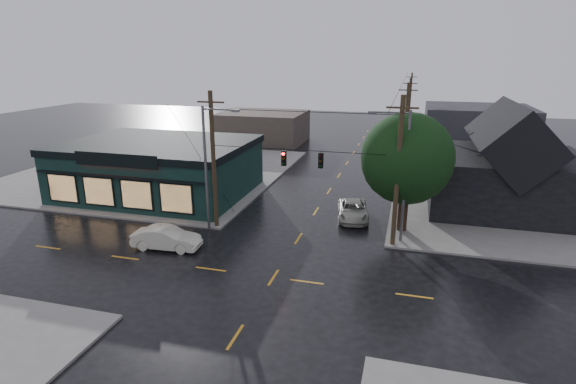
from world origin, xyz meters
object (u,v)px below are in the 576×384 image
(corner_tree, at_px, (407,159))
(utility_pole_nw, at_px, (217,227))
(sedan_cream, at_px, (166,238))
(suv_silver, at_px, (353,210))
(utility_pole_ne, at_px, (392,246))

(corner_tree, distance_m, utility_pole_nw, 14.85)
(sedan_cream, relative_size, suv_silver, 0.92)
(sedan_cream, bearing_deg, suv_silver, -55.80)
(utility_pole_nw, distance_m, sedan_cream, 4.83)
(corner_tree, relative_size, sedan_cream, 1.89)
(suv_silver, bearing_deg, sedan_cream, -151.27)
(utility_pole_ne, bearing_deg, sedan_cream, -162.95)
(corner_tree, distance_m, sedan_cream, 17.44)
(utility_pole_nw, relative_size, utility_pole_ne, 1.00)
(suv_silver, bearing_deg, utility_pole_ne, -63.89)
(utility_pole_nw, height_order, suv_silver, utility_pole_nw)
(corner_tree, distance_m, utility_pole_ne, 6.20)
(corner_tree, bearing_deg, sedan_cream, -154.25)
(corner_tree, distance_m, suv_silver, 6.39)
(corner_tree, xyz_separation_m, suv_silver, (-3.82, 1.75, -4.81))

